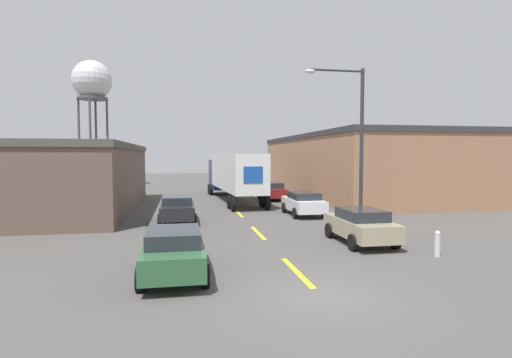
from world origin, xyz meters
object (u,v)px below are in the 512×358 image
object	(u,v)px
parked_car_left_near	(174,251)
parked_car_right_far	(272,191)
street_lamp	(355,135)
parked_car_left_far	(177,208)
semi_truck	(233,173)
parked_car_right_near	(361,225)
water_tower	(92,83)
fire_hydrant	(437,244)
parked_car_right_mid	(303,203)

from	to	relation	value
parked_car_left_near	parked_car_right_far	distance (m)	22.57
street_lamp	parked_car_left_far	bearing A→B (deg)	160.92
street_lamp	semi_truck	bearing A→B (deg)	109.32
parked_car_right_near	water_tower	world-z (taller)	water_tower
parked_car_left_near	fire_hydrant	xyz separation A→B (m)	(9.87, 0.68, -0.32)
water_tower	street_lamp	size ratio (longest dim) A/B	1.84
water_tower	fire_hydrant	distance (m)	46.33
semi_truck	street_lamp	size ratio (longest dim) A/B	1.76
parked_car_right_far	water_tower	xyz separation A→B (m)	(-18.64, 19.22, 12.18)
parked_car_left_far	parked_car_right_far	world-z (taller)	same
parked_car_right_mid	street_lamp	xyz separation A→B (m)	(1.42, -4.55, 4.17)
street_lamp	parked_car_right_mid	bearing A→B (deg)	107.38
street_lamp	parked_car_left_near	bearing A→B (deg)	-142.20
parked_car_right_near	parked_car_right_mid	world-z (taller)	same
parked_car_right_near	street_lamp	size ratio (longest dim) A/B	0.50
parked_car_left_near	parked_car_right_far	bearing A→B (deg)	69.17
semi_truck	parked_car_right_far	bearing A→B (deg)	-3.50
semi_truck	parked_car_right_near	distance (m)	18.05
water_tower	street_lamp	world-z (taller)	water_tower
semi_truck	parked_car_right_near	bearing A→B (deg)	-82.48
street_lamp	fire_hydrant	size ratio (longest dim) A/B	8.47
parked_car_right_near	fire_hydrant	size ratio (longest dim) A/B	4.25
parked_car_left_far	semi_truck	bearing A→B (deg)	66.27
semi_truck	parked_car_right_far	world-z (taller)	semi_truck
parked_car_right_mid	street_lamp	bearing A→B (deg)	-72.62
parked_car_right_far	fire_hydrant	size ratio (longest dim) A/B	4.25
parked_car_right_mid	parked_car_left_near	world-z (taller)	same
parked_car_left_near	water_tower	size ratio (longest dim) A/B	0.27
semi_truck	parked_car_left_near	xyz separation A→B (m)	(-4.62, -21.10, -1.59)
parked_car_right_mid	street_lamp	distance (m)	6.33
semi_truck	street_lamp	world-z (taller)	street_lamp
parked_car_left_far	parked_car_right_near	world-z (taller)	same
parked_car_right_mid	water_tower	size ratio (longest dim) A/B	0.27
parked_car_right_far	water_tower	distance (m)	29.41
parked_car_right_near	parked_car_right_far	size ratio (longest dim) A/B	1.00
semi_truck	water_tower	world-z (taller)	water_tower
parked_car_left_far	street_lamp	xyz separation A→B (m)	(9.45, -3.27, 4.17)
semi_truck	fire_hydrant	xyz separation A→B (m)	(5.25, -20.42, -1.91)
fire_hydrant	semi_truck	bearing A→B (deg)	104.42
parked_car_left_near	parked_car_left_far	bearing A→B (deg)	90.00
parked_car_left_far	street_lamp	world-z (taller)	street_lamp
parked_car_left_near	semi_truck	bearing A→B (deg)	77.65
parked_car_right_mid	street_lamp	world-z (taller)	street_lamp
parked_car_left_near	parked_car_right_mid	bearing A→B (deg)	55.95
street_lamp	fire_hydrant	world-z (taller)	street_lamp
parked_car_right_far	fire_hydrant	world-z (taller)	parked_car_right_far
fire_hydrant	water_tower	bearing A→B (deg)	117.33
water_tower	parked_car_left_far	bearing A→B (deg)	-70.34
water_tower	semi_truck	bearing A→B (deg)	-51.58
water_tower	fire_hydrant	xyz separation A→B (m)	(20.48, -39.63, -12.49)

